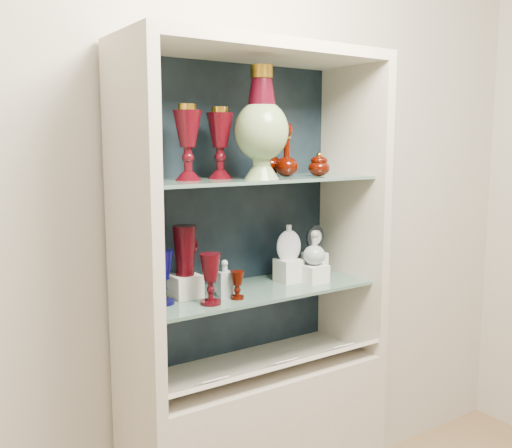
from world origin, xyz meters
TOP-DOWN VIEW (x-y plane):
  - wall_back at (0.00, 1.75)m, footprint 3.50×0.02m
  - cabinet_back_panel at (0.00, 1.72)m, footprint 0.98×0.02m
  - cabinet_side_left at (-0.48, 1.53)m, footprint 0.04×0.40m
  - cabinet_side_right at (0.48, 1.53)m, footprint 0.04×0.40m
  - cabinet_top_cap at (0.00, 1.53)m, footprint 1.00×0.40m
  - shelf_lower at (0.00, 1.55)m, footprint 0.92×0.34m
  - shelf_upper at (0.00, 1.55)m, footprint 0.92×0.34m
  - label_ledge at (0.00, 1.42)m, footprint 0.92×0.17m
  - label_card_0 at (0.32, 1.42)m, footprint 0.10×0.06m
  - label_card_1 at (0.04, 1.42)m, footprint 0.10×0.06m
  - label_card_2 at (-0.26, 1.42)m, footprint 0.10×0.06m
  - pedestal_lamp_left at (-0.27, 1.55)m, footprint 0.13×0.13m
  - pedestal_lamp_right at (-0.13, 1.56)m, footprint 0.13×0.13m
  - enamel_urn at (-0.02, 1.47)m, footprint 0.21×0.21m
  - ruby_decanter_a at (0.15, 1.54)m, footprint 0.11×0.11m
  - ruby_decanter_b at (0.14, 1.64)m, footprint 0.11×0.11m
  - lidded_bowl at (0.26, 1.48)m, footprint 0.11×0.11m
  - cobalt_goblet at (-0.37, 1.55)m, footprint 0.09×0.09m
  - ruby_goblet_tall at (-0.23, 1.46)m, footprint 0.09×0.09m
  - ruby_goblet_small at (-0.12, 1.46)m, footprint 0.06×0.06m
  - riser_ruby_pitcher at (-0.26, 1.59)m, footprint 0.10×0.10m
  - ruby_pitcher at (-0.26, 1.59)m, footprint 0.16×0.13m
  - clear_square_bottle at (-0.15, 1.51)m, footprint 0.05×0.05m
  - riser_flat_flask at (0.18, 1.57)m, footprint 0.09×0.09m
  - flat_flask at (0.18, 1.57)m, footprint 0.11×0.07m
  - riser_clear_round_decanter at (0.26, 1.50)m, footprint 0.09×0.09m
  - clear_round_decanter at (0.26, 1.50)m, footprint 0.10×0.10m
  - riser_cameo_medallion at (0.32, 1.58)m, footprint 0.08×0.08m
  - cameo_medallion at (0.32, 1.58)m, footprint 0.10×0.05m

SIDE VIEW (x-z plane):
  - label_ledge at x=0.00m, z-range 0.74..0.82m
  - label_card_0 at x=0.32m, z-range 0.78..0.81m
  - label_card_1 at x=0.04m, z-range 0.78..0.81m
  - label_card_2 at x=-0.26m, z-range 0.78..0.81m
  - shelf_lower at x=0.00m, z-range 1.04..1.05m
  - riser_clear_round_decanter at x=0.26m, z-range 1.05..1.12m
  - riser_ruby_pitcher at x=-0.26m, z-range 1.05..1.13m
  - riser_flat_flask at x=0.18m, z-range 1.05..1.14m
  - ruby_goblet_small at x=-0.12m, z-range 1.05..1.15m
  - riser_cameo_medallion at x=0.32m, z-range 1.05..1.15m
  - clear_square_bottle at x=-0.15m, z-range 1.05..1.19m
  - ruby_goblet_tall at x=-0.23m, z-range 1.05..1.23m
  - cobalt_goblet at x=-0.37m, z-range 1.05..1.24m
  - clear_round_decanter at x=0.26m, z-range 1.12..1.25m
  - cameo_medallion at x=0.32m, z-range 1.15..1.27m
  - flat_flask at x=0.18m, z-range 1.14..1.28m
  - ruby_pitcher at x=-0.26m, z-range 1.13..1.31m
  - cabinet_back_panel at x=0.00m, z-range 0.75..1.90m
  - cabinet_side_left at x=-0.48m, z-range 0.75..1.90m
  - cabinet_side_right at x=0.48m, z-range 0.75..1.90m
  - wall_back at x=0.00m, z-range 0.00..2.80m
  - shelf_upper at x=0.00m, z-range 1.46..1.47m
  - lidded_bowl at x=0.26m, z-range 1.47..1.56m
  - ruby_decanter_b at x=0.14m, z-range 1.47..1.69m
  - ruby_decanter_a at x=0.15m, z-range 1.47..1.70m
  - pedestal_lamp_right at x=-0.13m, z-range 1.47..1.72m
  - pedestal_lamp_left at x=-0.27m, z-range 1.47..1.73m
  - enamel_urn at x=-0.02m, z-range 1.47..1.86m
  - cabinet_top_cap at x=0.00m, z-range 1.90..1.94m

